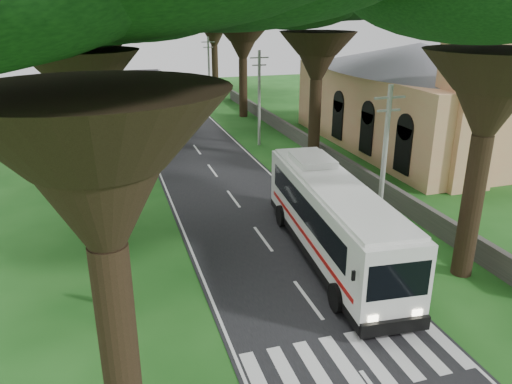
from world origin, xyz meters
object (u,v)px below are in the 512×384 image
Objects in this scene: distant_car_a at (150,113)px; distant_car_c at (168,79)px; distant_car_b at (133,91)px; pole_near at (384,164)px; pedestrian at (114,290)px; pole_mid at (259,97)px; church at (418,89)px; coach_bus at (332,218)px; pole_far at (209,70)px.

distant_car_a is 0.92× the size of distant_car_c.
distant_car_a is 15.96m from distant_car_b.
pole_near is at bearing -98.21° from distant_car_b.
pole_mid is at bearing -45.64° from pedestrian.
church is 31.28m from pedestrian.
pedestrian reaches higher than distant_car_c.
coach_bus reaches higher than distant_car_c.
pole_mid is 20.00m from pole_far.
pedestrian is (-4.59, -51.51, 0.10)m from distant_car_b.
church is at bearing -76.30° from distant_car_b.
pedestrian is at bearing -167.47° from coach_bus.
pedestrian is (-13.09, -22.16, -3.41)m from pole_mid.
coach_bus is (-15.37, -16.35, -2.86)m from church.
distant_car_c is (-2.50, 59.63, -3.51)m from pole_near.
church is 5.46× the size of distant_car_c.
pedestrian is at bearing 93.49° from distant_car_c.
pole_far is 10.87m from distant_car_a.
pole_mid is at bearing 86.71° from coach_bus.
coach_bus is 34.59m from distant_car_a.
distant_car_b is at bearing 101.18° from coach_bus.
distant_car_c is at bearing 92.40° from pole_near.
pole_mid is at bearing 160.19° from church.
distant_car_a is at bearing 120.57° from pole_mid.
distant_car_b is 2.52× the size of pedestrian.
pole_far is 0.61× the size of coach_bus.
coach_bus is (-3.00, -40.81, -2.13)m from pole_far.
pole_near is 0.61× the size of coach_bus.
pole_near is 34.50m from distant_car_a.
pole_far is at bearing 110.47° from distant_car_c.
coach_bus is 10.26m from pedestrian.
church is 6.18× the size of distant_car_b.
pole_mid is (-12.36, 4.45, -0.73)m from church.
pole_near is at bearing -128.50° from church.
distant_car_c is at bearing -85.93° from distant_car_a.
church is 13.16m from pole_mid.
pole_far is (0.00, 40.00, 0.00)m from pole_near.
pole_far is at bearing 90.00° from pole_near.
pole_far is at bearing -32.32° from pedestrian.
pedestrian is (-13.09, -42.16, -3.41)m from pole_far.
church is at bearing 121.84° from distant_car_c.
pole_far is (0.00, 20.00, 0.00)m from pole_mid.
pole_mid and pole_far have the same top height.
distant_car_b is at bearing 99.77° from pole_near.
pole_mid reaches higher than coach_bus.
pedestrian is at bearing -120.57° from pole_mid.
pedestrian is (-10.09, -1.35, -1.28)m from coach_bus.
distant_car_a is at bearing 91.54° from distant_car_c.
distant_car_a is at bearing -140.20° from pole_far.
pole_near is 1.00× the size of pole_mid.
church is 3.00× the size of pole_far.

